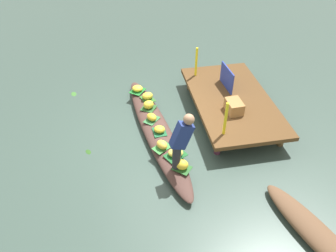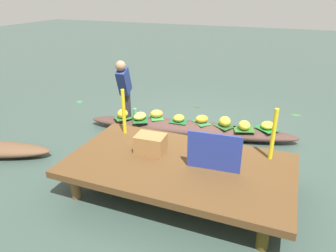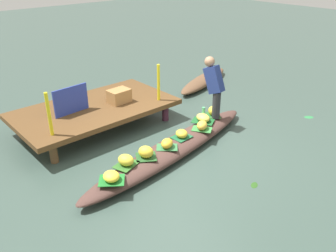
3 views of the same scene
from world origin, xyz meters
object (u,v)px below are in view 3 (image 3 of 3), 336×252
produce_crate (119,96)px  banana_bunch_0 (202,125)px  banana_bunch_2 (146,152)px  banana_bunch_5 (126,160)px  water_bottle (203,113)px  banana_bunch_4 (111,176)px  banana_bunch_3 (214,111)px  moored_boat (204,80)px  vendor_person (214,84)px  banana_bunch_1 (167,143)px  vendor_boat (174,148)px  market_banner (71,100)px  banana_bunch_7 (203,118)px  banana_bunch_6 (182,134)px

produce_crate → banana_bunch_0: bearing=-69.0°
banana_bunch_2 → banana_bunch_5: banana_bunch_2 is taller
banana_bunch_5 → produce_crate: produce_crate is taller
banana_bunch_0 → water_bottle: size_ratio=1.01×
banana_bunch_4 → produce_crate: bearing=52.6°
banana_bunch_0 → banana_bunch_3: bearing=23.9°
banana_bunch_5 → moored_boat: bearing=28.1°
banana_bunch_3 → produce_crate: bearing=131.8°
produce_crate → moored_boat: bearing=8.3°
moored_boat → vendor_person: 2.80m
banana_bunch_1 → water_bottle: bearing=16.0°
moored_boat → banana_bunch_5: bearing=-169.4°
moored_boat → produce_crate: size_ratio=5.62×
vendor_boat → water_bottle: water_bottle is taller
vendor_boat → market_banner: bearing=108.6°
vendor_boat → market_banner: 2.21m
moored_boat → banana_bunch_7: (-2.15, -1.97, 0.22)m
banana_bunch_1 → banana_bunch_6: (0.45, 0.11, -0.01)m
banana_bunch_3 → banana_bunch_7: 0.37m
banana_bunch_5 → market_banner: bearing=86.3°
banana_bunch_5 → banana_bunch_6: banana_bunch_5 is taller
banana_bunch_1 → banana_bunch_7: bearing=14.1°
banana_bunch_2 → banana_bunch_7: size_ratio=0.83×
banana_bunch_3 → market_banner: bearing=145.2°
banana_bunch_2 → moored_boat: bearing=30.7°
banana_bunch_2 → produce_crate: bearing=67.7°
banana_bunch_4 → produce_crate: (1.54, 2.01, 0.27)m
banana_bunch_0 → banana_bunch_4: bearing=-173.2°
vendor_boat → banana_bunch_3: bearing=4.0°
market_banner → banana_bunch_4: bearing=-108.1°
banana_bunch_0 → market_banner: market_banner is taller
banana_bunch_0 → banana_bunch_6: (-0.51, 0.03, -0.01)m
moored_boat → banana_bunch_7: banana_bunch_7 is taller
vendor_boat → moored_boat: vendor_boat is taller
moored_boat → water_bottle: water_bottle is taller
market_banner → water_bottle: bearing=-42.4°
banana_bunch_7 → market_banner: size_ratio=0.42×
moored_boat → banana_bunch_6: size_ratio=10.20×
banana_bunch_7 → vendor_boat: bearing=-166.5°
vendor_boat → banana_bunch_1: banana_bunch_1 is taller
banana_bunch_0 → banana_bunch_3: 0.70m
banana_bunch_4 → market_banner: market_banner is taller
banana_bunch_1 → banana_bunch_5: size_ratio=0.96×
banana_bunch_3 → banana_bunch_0: bearing=-156.1°
banana_bunch_2 → produce_crate: 2.00m
banana_bunch_2 → banana_bunch_6: (0.92, 0.11, -0.03)m
banana_bunch_5 → banana_bunch_0: bearing=1.9°
banana_bunch_4 → water_bottle: size_ratio=1.03×
banana_bunch_0 → banana_bunch_7: size_ratio=0.86×
banana_bunch_6 → banana_bunch_7: 0.81m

